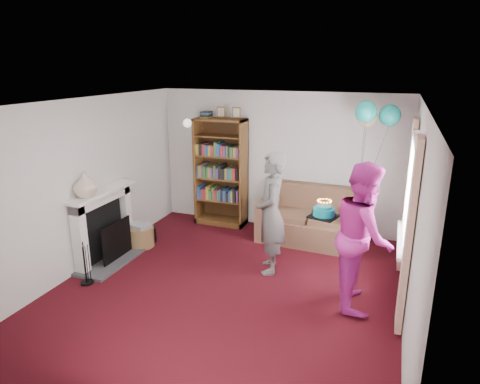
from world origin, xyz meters
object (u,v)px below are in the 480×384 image
at_px(person_striped, 271,213).
at_px(sofa, 312,221).
at_px(person_magenta, 363,236).
at_px(birthday_cake, 324,212).
at_px(bookcase, 221,173).

bearing_deg(person_striped, sofa, 148.05).
xyz_separation_m(person_magenta, birthday_cake, (-0.50, 0.04, 0.24)).
height_order(bookcase, sofa, bookcase).
bearing_deg(person_magenta, sofa, 18.31).
height_order(person_striped, birthday_cake, person_striped).
bearing_deg(bookcase, birthday_cake, -42.28).
relative_size(person_magenta, birthday_cake, 5.67).
xyz_separation_m(bookcase, sofa, (1.79, -0.23, -0.64)).
distance_m(sofa, birthday_cake, 2.04).
bearing_deg(person_striped, bookcase, -155.47).
bearing_deg(birthday_cake, person_magenta, -4.42).
xyz_separation_m(sofa, person_magenta, (0.96, -1.85, 0.58)).
bearing_deg(sofa, birthday_cake, -72.72).
relative_size(person_striped, person_magenta, 0.96).
bearing_deg(birthday_cake, bookcase, 137.72).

